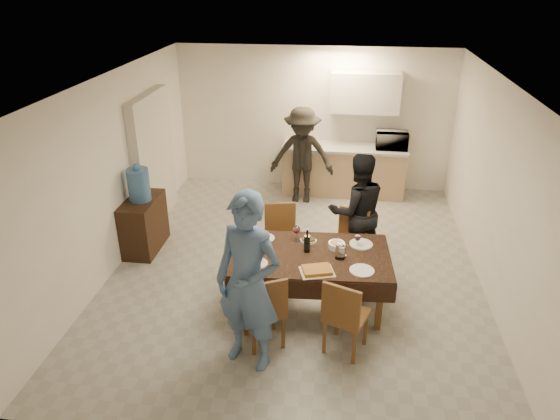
{
  "coord_description": "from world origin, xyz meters",
  "views": [
    {
      "loc": [
        0.56,
        -5.97,
        3.82
      ],
      "look_at": [
        -0.18,
        -0.3,
        1.02
      ],
      "focal_mm": 32.0,
      "sensor_mm": 36.0,
      "label": 1
    }
  ],
  "objects": [
    {
      "name": "console",
      "position": [
        -2.28,
        0.22,
        0.4
      ],
      "size": [
        0.43,
        0.87,
        0.8
      ],
      "primitive_type": "cube",
      "color": "black",
      "rests_on": "floor"
    },
    {
      "name": "wine_bottle",
      "position": [
        0.21,
        -0.81,
        0.89
      ],
      "size": [
        0.08,
        0.08,
        0.3
      ],
      "primitive_type": null,
      "color": "black",
      "rests_on": "dining_table"
    },
    {
      "name": "kitchen_base_cabinet",
      "position": [
        0.6,
        2.68,
        0.43
      ],
      "size": [
        2.2,
        0.6,
        0.86
      ],
      "primitive_type": "cube",
      "color": "tan",
      "rests_on": "floor"
    },
    {
      "name": "plate_far_right",
      "position": [
        0.86,
        -0.56,
        0.74
      ],
      "size": [
        0.29,
        0.29,
        0.02
      ],
      "primitive_type": "cylinder",
      "color": "white",
      "rests_on": "dining_table"
    },
    {
      "name": "plate_near_right",
      "position": [
        0.86,
        -1.16,
        0.74
      ],
      "size": [
        0.28,
        0.28,
        0.02
      ],
      "primitive_type": "cylinder",
      "color": "white",
      "rests_on": "dining_table"
    },
    {
      "name": "person_near",
      "position": [
        -0.29,
        -1.91,
        0.98
      ],
      "size": [
        0.83,
        0.67,
        1.96
      ],
      "primitive_type": "imported",
      "rotation": [
        0.0,
        0.0,
        -0.32
      ],
      "color": "#4B6998",
      "rests_on": "floor"
    },
    {
      "name": "person_far",
      "position": [
        0.81,
        0.19,
        0.83
      ],
      "size": [
        0.96,
        0.84,
        1.66
      ],
      "primitive_type": "imported",
      "rotation": [
        0.0,
        0.0,
        3.44
      ],
      "color": "black",
      "rests_on": "floor"
    },
    {
      "name": "kitchen_worktop",
      "position": [
        0.6,
        2.68,
        0.89
      ],
      "size": [
        2.24,
        0.64,
        0.05
      ],
      "primitive_type": "cube",
      "color": "#B2B2AD",
      "rests_on": "kitchen_base_cabinet"
    },
    {
      "name": "wine_glass_b",
      "position": [
        0.81,
        -0.61,
        0.82
      ],
      "size": [
        0.08,
        0.08,
        0.17
      ],
      "primitive_type": null,
      "color": "white",
      "rests_on": "dining_table"
    },
    {
      "name": "water_pitcher",
      "position": [
        0.61,
        -0.91,
        0.83
      ],
      "size": [
        0.12,
        0.12,
        0.18
      ],
      "primitive_type": "cylinder",
      "color": "white",
      "rests_on": "dining_table"
    },
    {
      "name": "microwave",
      "position": [
        1.42,
        2.68,
        1.06
      ],
      "size": [
        0.56,
        0.38,
        0.31
      ],
      "primitive_type": "imported",
      "rotation": [
        0.0,
        0.0,
        3.14
      ],
      "color": "silver",
      "rests_on": "kitchen_worktop"
    },
    {
      "name": "savoury_tart",
      "position": [
        0.36,
        -1.24,
        0.76
      ],
      "size": [
        0.44,
        0.38,
        0.05
      ],
      "primitive_type": "cube",
      "rotation": [
        0.0,
        0.0,
        0.3
      ],
      "color": "#B57835",
      "rests_on": "dining_table"
    },
    {
      "name": "plate_far_left",
      "position": [
        -0.34,
        -0.56,
        0.74
      ],
      "size": [
        0.25,
        0.25,
        0.01
      ],
      "primitive_type": "cylinder",
      "color": "white",
      "rests_on": "dining_table"
    },
    {
      "name": "dining_table",
      "position": [
        0.26,
        -0.86,
        0.7
      ],
      "size": [
        1.94,
        1.21,
        0.74
      ],
      "rotation": [
        0.0,
        0.0,
        0.06
      ],
      "color": "black",
      "rests_on": "floor"
    },
    {
      "name": "floor",
      "position": [
        0.0,
        0.0,
        0.0
      ],
      "size": [
        5.0,
        6.0,
        0.02
      ],
      "primitive_type": "cube",
      "color": "#9D9E99",
      "rests_on": "ground"
    },
    {
      "name": "plate_near_left",
      "position": [
        -0.34,
        -1.16,
        0.74
      ],
      "size": [
        0.25,
        0.25,
        0.01
      ],
      "primitive_type": "cylinder",
      "color": "white",
      "rests_on": "dining_table"
    },
    {
      "name": "mushroom_dish",
      "position": [
        0.21,
        -0.58,
        0.75
      ],
      "size": [
        0.19,
        0.19,
        0.03
      ],
      "primitive_type": "cylinder",
      "color": "white",
      "rests_on": "dining_table"
    },
    {
      "name": "ceiling",
      "position": [
        0.0,
        0.0,
        2.6
      ],
      "size": [
        5.0,
        6.0,
        0.02
      ],
      "primitive_type": "cube",
      "color": "white",
      "rests_on": "wall_back"
    },
    {
      "name": "wall_back",
      "position": [
        0.0,
        3.0,
        1.3
      ],
      "size": [
        5.0,
        0.02,
        2.6
      ],
      "primitive_type": "cube",
      "color": "white",
      "rests_on": "floor"
    },
    {
      "name": "chair_near_left",
      "position": [
        -0.19,
        -1.69,
        0.56
      ],
      "size": [
        0.56,
        0.58,
        0.5
      ],
      "rotation": [
        0.0,
        0.0,
        0.46
      ],
      "color": "brown",
      "rests_on": "floor"
    },
    {
      "name": "wall_front",
      "position": [
        0.0,
        -3.0,
        1.3
      ],
      "size": [
        5.0,
        0.02,
        2.6
      ],
      "primitive_type": "cube",
      "color": "white",
      "rests_on": "floor"
    },
    {
      "name": "chair_far_right",
      "position": [
        0.71,
        -0.19,
        0.57
      ],
      "size": [
        0.54,
        0.55,
        0.5
      ],
      "rotation": [
        0.0,
        0.0,
        2.8
      ],
      "color": "brown",
      "rests_on": "floor"
    },
    {
      "name": "upper_cabinet",
      "position": [
        0.9,
        2.82,
        1.85
      ],
      "size": [
        1.2,
        0.34,
        0.7
      ],
      "primitive_type": "cube",
      "color": "silver",
      "rests_on": "wall_back"
    },
    {
      "name": "wine_glass_a",
      "position": [
        -0.29,
        -1.11,
        0.82
      ],
      "size": [
        0.08,
        0.08,
        0.18
      ],
      "primitive_type": null,
      "color": "white",
      "rests_on": "dining_table"
    },
    {
      "name": "water_jug",
      "position": [
        -2.28,
        0.22,
        1.03
      ],
      "size": [
        0.31,
        0.31,
        0.47
      ],
      "primitive_type": "cylinder",
      "color": "#487CBC",
      "rests_on": "console"
    },
    {
      "name": "wall_right",
      "position": [
        2.5,
        0.0,
        1.3
      ],
      "size": [
        0.02,
        6.0,
        2.6
      ],
      "primitive_type": "cube",
      "color": "white",
      "rests_on": "floor"
    },
    {
      "name": "chair_far_left",
      "position": [
        -0.19,
        -0.19,
        0.57
      ],
      "size": [
        0.51,
        0.51,
        0.51
      ],
      "rotation": [
        0.0,
        0.0,
        3.36
      ],
      "color": "brown",
      "rests_on": "floor"
    },
    {
      "name": "wine_glass_c",
      "position": [
        0.06,
        -0.56,
        0.84
      ],
      "size": [
        0.09,
        0.09,
        0.21
      ],
      "primitive_type": null,
      "color": "white",
      "rests_on": "dining_table"
    },
    {
      "name": "wall_left",
      "position": [
        -2.5,
        0.0,
        1.3
      ],
      "size": [
        0.02,
        6.0,
        2.6
      ],
      "primitive_type": "cube",
      "color": "white",
      "rests_on": "floor"
    },
    {
      "name": "stub_partition",
      "position": [
        -2.42,
        1.2,
        1.05
      ],
      "size": [
        0.15,
        1.4,
        2.1
      ],
      "primitive_type": "cube",
      "color": "beige",
      "rests_on": "floor"
    },
    {
      "name": "chair_near_right",
      "position": [
        0.71,
        -1.69,
        0.57
      ],
      "size": [
        0.55,
        0.56,
        0.5
      ],
      "rotation": [
        0.0,
        0.0,
        -0.37
      ],
      "color": "brown",
      "rests_on": "floor"
    },
    {
      "name": "salad_bowl",
      "position": [
        0.56,
        -0.68,
        0.77
      ],
      "size": [
        0.19,
        0.19,
        0.08
      ],
      "primitive_type": "cylinder",
      "color": "white",
      "rests_on": "dining_table"
    },
    {
      "name": "person_kitchen",
      "position": [
        -0.13,
        2.23,
        0.86
      ],
      "size": [
        1.11,
        0.64,
        1.71
      ],
      "primitive_type": "imported",
      "color": "black",
      "rests_on": "floor"
    }
  ]
}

